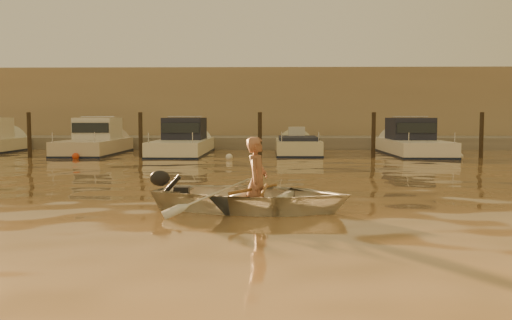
{
  "coord_description": "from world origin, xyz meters",
  "views": [
    {
      "loc": [
        0.27,
        -11.35,
        1.84
      ],
      "look_at": [
        -0.09,
        2.68,
        0.75
      ],
      "focal_mm": 40.0,
      "sensor_mm": 36.0,
      "label": 1
    }
  ],
  "objects_px": {
    "moored_boat_3": "(297,150)",
    "moored_boat_4": "(413,141)",
    "dinghy": "(252,196)",
    "moored_boat_1": "(94,141)",
    "person": "(257,181)",
    "moored_boat_2": "(183,141)",
    "waterfront_building": "(266,108)"
  },
  "relations": [
    {
      "from": "moored_boat_1",
      "to": "waterfront_building",
      "type": "distance_m",
      "value": 13.87
    },
    {
      "from": "moored_boat_1",
      "to": "waterfront_building",
      "type": "relative_size",
      "value": 0.15
    },
    {
      "from": "moored_boat_2",
      "to": "waterfront_building",
      "type": "distance_m",
      "value": 11.83
    },
    {
      "from": "dinghy",
      "to": "waterfront_building",
      "type": "height_order",
      "value": "waterfront_building"
    },
    {
      "from": "moored_boat_2",
      "to": "waterfront_building",
      "type": "relative_size",
      "value": 0.17
    },
    {
      "from": "moored_boat_2",
      "to": "moored_boat_4",
      "type": "distance_m",
      "value": 11.04
    },
    {
      "from": "moored_boat_2",
      "to": "waterfront_building",
      "type": "height_order",
      "value": "waterfront_building"
    },
    {
      "from": "moored_boat_2",
      "to": "dinghy",
      "type": "bearing_deg",
      "value": -76.65
    },
    {
      "from": "person",
      "to": "moored_boat_3",
      "type": "height_order",
      "value": "person"
    },
    {
      "from": "moored_boat_1",
      "to": "waterfront_building",
      "type": "xyz_separation_m",
      "value": [
        8.26,
        11.0,
        1.77
      ]
    },
    {
      "from": "dinghy",
      "to": "moored_boat_1",
      "type": "distance_m",
      "value": 18.26
    },
    {
      "from": "moored_boat_3",
      "to": "moored_boat_4",
      "type": "xyz_separation_m",
      "value": [
        5.51,
        0.0,
        0.4
      ]
    },
    {
      "from": "moored_boat_1",
      "to": "moored_boat_3",
      "type": "bearing_deg",
      "value": 0.0
    },
    {
      "from": "dinghy",
      "to": "person",
      "type": "height_order",
      "value": "person"
    },
    {
      "from": "moored_boat_1",
      "to": "moored_boat_4",
      "type": "height_order",
      "value": "same"
    },
    {
      "from": "dinghy",
      "to": "moored_boat_1",
      "type": "height_order",
      "value": "moored_boat_1"
    },
    {
      "from": "moored_boat_2",
      "to": "moored_boat_3",
      "type": "bearing_deg",
      "value": 0.0
    },
    {
      "from": "moored_boat_2",
      "to": "moored_boat_3",
      "type": "height_order",
      "value": "moored_boat_2"
    },
    {
      "from": "waterfront_building",
      "to": "moored_boat_2",
      "type": "bearing_deg",
      "value": -109.8
    },
    {
      "from": "dinghy",
      "to": "person",
      "type": "distance_m",
      "value": 0.3
    },
    {
      "from": "moored_boat_1",
      "to": "moored_boat_2",
      "type": "height_order",
      "value": "same"
    },
    {
      "from": "waterfront_building",
      "to": "moored_boat_1",
      "type": "bearing_deg",
      "value": -126.91
    },
    {
      "from": "person",
      "to": "waterfront_building",
      "type": "distance_m",
      "value": 27.41
    },
    {
      "from": "dinghy",
      "to": "moored_boat_3",
      "type": "height_order",
      "value": "moored_boat_3"
    },
    {
      "from": "waterfront_building",
      "to": "moored_boat_3",
      "type": "bearing_deg",
      "value": -81.88
    },
    {
      "from": "moored_boat_4",
      "to": "waterfront_building",
      "type": "xyz_separation_m",
      "value": [
        -7.08,
        11.0,
        1.77
      ]
    },
    {
      "from": "moored_boat_1",
      "to": "moored_boat_4",
      "type": "xyz_separation_m",
      "value": [
        15.34,
        0.0,
        0.0
      ]
    },
    {
      "from": "moored_boat_2",
      "to": "moored_boat_4",
      "type": "relative_size",
      "value": 1.06
    },
    {
      "from": "moored_boat_1",
      "to": "moored_boat_3",
      "type": "height_order",
      "value": "moored_boat_1"
    },
    {
      "from": "person",
      "to": "moored_boat_3",
      "type": "bearing_deg",
      "value": 8.42
    },
    {
      "from": "moored_boat_3",
      "to": "waterfront_building",
      "type": "distance_m",
      "value": 11.32
    },
    {
      "from": "person",
      "to": "waterfront_building",
      "type": "relative_size",
      "value": 0.04
    }
  ]
}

